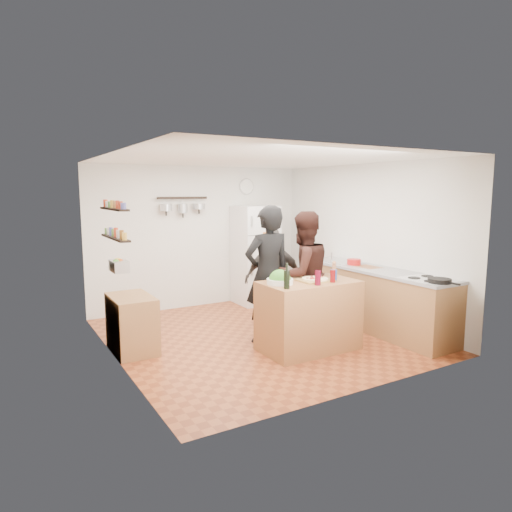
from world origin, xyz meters
TOP-DOWN VIEW (x-y plane):
  - room_shell at (0.00, 0.39)m, footprint 4.20×4.20m
  - prep_island at (0.27, -0.80)m, footprint 1.25×0.72m
  - pizza_board at (0.35, -0.82)m, footprint 0.42×0.34m
  - pizza at (0.35, -0.82)m, footprint 0.34×0.34m
  - salad_bowl at (-0.15, -0.75)m, footprint 0.33×0.33m
  - wine_bottle at (-0.23, -1.02)m, footprint 0.07×0.07m
  - wine_glass_near at (0.22, -1.04)m, footprint 0.08×0.08m
  - wine_glass_far at (0.49, -1.00)m, footprint 0.07×0.07m
  - pepper_mill at (0.72, -0.75)m, footprint 0.06×0.06m
  - salt_canister at (0.57, -0.92)m, footprint 0.09×0.09m
  - person_left at (-0.03, -0.26)m, footprint 0.70×0.47m
  - person_center at (0.51, -0.34)m, footprint 0.87×0.68m
  - person_back at (0.41, 0.26)m, footprint 0.96×0.63m
  - counter_run at (1.70, -0.55)m, footprint 0.63×2.63m
  - stove_top at (1.70, -1.50)m, footprint 0.60×0.62m
  - skillet at (1.60, -1.74)m, footprint 0.29×0.29m
  - sink at (1.70, 0.30)m, footprint 0.50×0.80m
  - cutting_board at (1.70, -0.37)m, footprint 0.30×0.40m
  - red_bowl at (1.65, -0.12)m, footprint 0.21×0.21m
  - fridge at (0.95, 1.75)m, footprint 0.70×0.68m
  - wall_clock at (0.95, 2.08)m, footprint 0.30×0.03m
  - spice_shelf_lower at (-1.93, 0.20)m, footprint 0.12×1.00m
  - spice_shelf_upper at (-1.93, 0.20)m, footprint 0.12×1.00m
  - produce_basket at (-1.90, 0.20)m, footprint 0.18×0.35m
  - side_table at (-1.74, 0.31)m, footprint 0.50×0.80m
  - pot_rack at (-0.35, 2.00)m, footprint 0.90×0.04m

SIDE VIEW (x-z plane):
  - side_table at x=-1.74m, z-range 0.00..0.73m
  - counter_run at x=1.70m, z-range 0.00..0.90m
  - prep_island at x=0.27m, z-range 0.00..0.91m
  - person_back at x=0.41m, z-range 0.00..1.52m
  - person_center at x=0.51m, z-range 0.00..1.79m
  - fridge at x=0.95m, z-range 0.00..1.80m
  - stove_top at x=1.70m, z-range 0.90..0.92m
  - cutting_board at x=1.70m, z-range 0.90..0.92m
  - sink at x=1.70m, z-range 0.90..0.93m
  - pizza_board at x=0.35m, z-range 0.91..0.93m
  - pizza at x=0.35m, z-range 0.93..0.95m
  - person_left at x=-0.03m, z-range 0.00..1.88m
  - salad_bowl at x=-0.15m, z-range 0.91..0.98m
  - skillet at x=1.60m, z-range 0.92..0.98m
  - red_bowl at x=1.65m, z-range 0.92..1.01m
  - salt_canister at x=0.57m, z-range 0.91..1.05m
  - wine_glass_far at x=0.49m, z-range 0.91..1.07m
  - pepper_mill at x=0.72m, z-range 0.91..1.09m
  - wine_glass_near at x=0.22m, z-range 0.91..1.09m
  - wine_bottle at x=-0.23m, z-range 0.91..1.13m
  - produce_basket at x=-1.90m, z-range 1.08..1.22m
  - room_shell at x=0.00m, z-range -0.85..3.35m
  - spice_shelf_lower at x=-1.93m, z-range 1.49..1.51m
  - spice_shelf_upper at x=-1.93m, z-range 1.84..1.86m
  - pot_rack at x=-0.35m, z-range 1.93..1.97m
  - wall_clock at x=0.95m, z-range 2.00..2.30m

